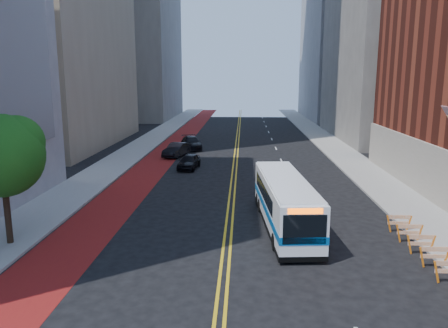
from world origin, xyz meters
name	(u,v)px	position (x,y,z in m)	size (l,w,h in m)	color
ground	(221,311)	(0.00, 0.00, 0.00)	(160.00, 160.00, 0.00)	black
sidewalk_left	(123,159)	(-12.00, 30.00, 0.07)	(4.00, 140.00, 0.15)	gray
sidewalk_right	(351,161)	(12.00, 30.00, 0.07)	(4.00, 140.00, 0.15)	gray
bus_lane_paint	(159,160)	(-8.10, 30.00, 0.00)	(3.60, 140.00, 0.01)	maroon
center_line_inner	(234,160)	(-0.18, 30.00, 0.00)	(0.14, 140.00, 0.01)	gold
center_line_outer	(237,160)	(0.18, 30.00, 0.00)	(0.14, 140.00, 0.01)	gold
lane_dashes	(276,148)	(4.80, 38.00, 0.01)	(0.14, 98.20, 0.01)	silver
construction_barriers	(442,261)	(9.60, 3.42, 0.68)	(1.42, 10.91, 1.00)	orange
street_tree	(3,152)	(-11.24, 6.04, 4.91)	(4.20, 4.20, 6.70)	black
transit_bus	(285,201)	(3.22, 9.53, 1.53)	(3.15, 10.80, 2.93)	white
car_a	(189,161)	(-4.36, 25.60, 0.70)	(1.66, 4.13, 1.41)	black
car_b	(177,150)	(-6.50, 31.97, 0.74)	(1.57, 4.49, 1.48)	black
car_c	(191,143)	(-5.51, 37.06, 0.75)	(2.09, 5.15, 1.49)	black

